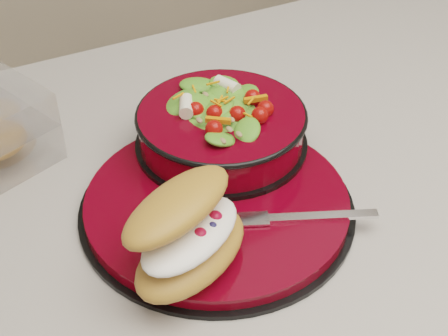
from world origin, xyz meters
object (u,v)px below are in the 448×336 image
dinner_plate (218,203)px  croissant (188,233)px  salad_bowl (221,122)px  island_counter (297,333)px  fork (301,217)px

dinner_plate → croissant: (-0.07, -0.08, 0.05)m
croissant → salad_bowl: bearing=26.4°
island_counter → dinner_plate: 0.50m
salad_bowl → croissant: salad_bowl is taller
salad_bowl → croissant: 0.20m
island_counter → salad_bowl: size_ratio=5.72×
island_counter → fork: bearing=-132.4°
fork → island_counter: bearing=-18.1°
dinner_plate → fork: size_ratio=2.09×
dinner_plate → croissant: bearing=-133.7°
fork → salad_bowl: bearing=28.9°
dinner_plate → fork: bearing=-49.8°
salad_bowl → fork: (0.01, -0.16, -0.03)m
croissant → fork: bearing=-26.2°
fork → croissant: bearing=114.5°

